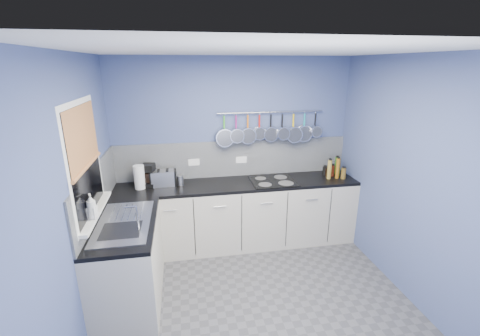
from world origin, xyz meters
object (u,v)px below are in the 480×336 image
object	(u,v)px
soap_bottle_a	(91,206)
coffee_maker	(148,175)
toaster	(163,178)
canister	(180,180)
hob	(273,181)
paper_towel	(139,177)
soap_bottle_b	(92,210)

from	to	relation	value
soap_bottle_a	coffee_maker	size ratio (longest dim) A/B	0.83
toaster	soap_bottle_a	bearing A→B (deg)	-119.66
coffee_maker	soap_bottle_a	bearing A→B (deg)	-94.47
soap_bottle_a	coffee_maker	distance (m)	1.23
canister	hob	distance (m)	1.22
paper_towel	soap_bottle_b	bearing A→B (deg)	-104.78
soap_bottle_b	coffee_maker	world-z (taller)	soap_bottle_b
toaster	soap_bottle_b	bearing A→B (deg)	-119.73
hob	canister	bearing A→B (deg)	175.37
coffee_maker	toaster	world-z (taller)	coffee_maker
coffee_maker	canister	world-z (taller)	coffee_maker
soap_bottle_b	toaster	bearing A→B (deg)	63.47
soap_bottle_b	hob	world-z (taller)	soap_bottle_b
soap_bottle_b	coffee_maker	xyz separation A→B (m)	(0.39, 1.15, -0.09)
coffee_maker	hob	size ratio (longest dim) A/B	0.50
soap_bottle_b	toaster	size ratio (longest dim) A/B	0.56
soap_bottle_a	toaster	xyz separation A→B (m)	(0.58, 1.16, -0.17)
coffee_maker	hob	bearing A→B (deg)	9.93
coffee_maker	canister	size ratio (longest dim) A/B	2.32
soap_bottle_b	toaster	distance (m)	1.30
coffee_maker	toaster	xyz separation A→B (m)	(0.18, 0.00, -0.05)
toaster	canister	distance (m)	0.22
soap_bottle_b	toaster	xyz separation A→B (m)	(0.58, 1.15, -0.14)
soap_bottle_a	paper_towel	size ratio (longest dim) A/B	0.80
soap_bottle_a	hob	xyz separation A→B (m)	(2.00, 1.03, -0.26)
hob	soap_bottle_a	bearing A→B (deg)	-152.76
toaster	canister	bearing A→B (deg)	-10.34
soap_bottle_a	canister	xyz separation A→B (m)	(0.79, 1.13, -0.21)
soap_bottle_b	canister	xyz separation A→B (m)	(0.79, 1.13, -0.17)
toaster	paper_towel	bearing A→B (deg)	-171.38
hob	soap_bottle_b	bearing A→B (deg)	-152.84
soap_bottle_a	canister	distance (m)	1.39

